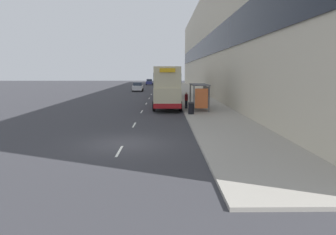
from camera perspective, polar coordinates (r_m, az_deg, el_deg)
The scene contains 19 objects.
ground_plane at distance 16.35m, azimuth -8.44°, elevation -4.94°, with size 220.00×220.00×0.00m, color #38383D.
pavement at distance 54.54m, azimuth 3.85°, elevation 4.79°, with size 5.00×93.00×0.14m.
terrace_facade at distance 55.08m, azimuth 8.21°, elevation 13.75°, with size 3.10×93.00×17.42m.
lane_mark_0 at distance 14.84m, azimuth -9.26°, elevation -6.35°, with size 0.12×2.00×0.01m.
lane_mark_1 at distance 21.86m, azimuth -6.46°, elevation -1.41°, with size 0.12×2.00×0.01m.
lane_mark_2 at distance 28.98m, azimuth -5.04°, elevation 1.12°, with size 0.12×2.00×0.01m.
lane_mark_3 at distance 36.15m, azimuth -4.18°, elevation 2.65°, with size 0.12×2.00×0.01m.
lane_mark_4 at distance 43.34m, azimuth -3.60°, elevation 3.68°, with size 0.12×2.00×0.01m.
lane_mark_5 at distance 50.55m, azimuth -3.19°, elevation 4.41°, with size 0.12×2.00×0.01m.
bus_shelter at distance 29.21m, azimuth 6.36°, elevation 4.85°, with size 1.60×4.20×2.48m.
double_decker_bus_near at distance 32.06m, azimuth -0.20°, elevation 5.98°, with size 2.85×10.08×4.30m.
double_decker_bus_ahead at distance 45.39m, azimuth -0.20°, elevation 6.80°, with size 2.85×10.40×4.30m.
car_0 at distance 85.89m, azimuth -3.57°, elevation 6.75°, with size 1.93×4.32×1.67m.
car_1 at distance 84.64m, azimuth -0.20°, elevation 6.74°, with size 2.08×3.89×1.70m.
car_2 at distance 62.73m, azimuth -0.93°, elevation 6.09°, with size 2.02×4.46×1.85m.
car_3 at distance 58.91m, azimuth -5.77°, elevation 5.84°, with size 2.03×4.00×1.76m.
pedestrian_at_shelter at distance 33.09m, azimuth 6.61°, elevation 3.73°, with size 0.32×0.32×1.62m.
pedestrian_1 at distance 30.41m, azimuth 3.50°, elevation 3.34°, with size 0.32×0.32×1.63m.
litter_bin at distance 26.30m, azimuth 4.44°, elevation 1.81°, with size 0.55×0.55×1.05m.
Camera 1 is at (2.20, -15.74, 3.85)m, focal length 32.00 mm.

